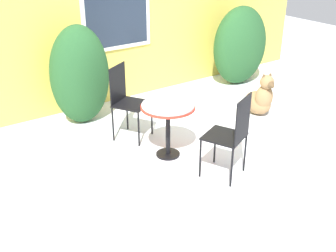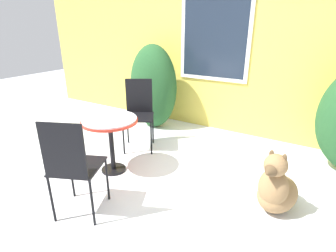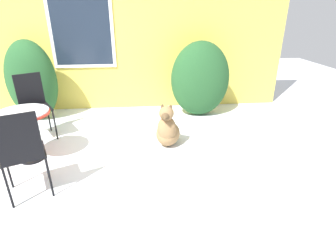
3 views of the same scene
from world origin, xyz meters
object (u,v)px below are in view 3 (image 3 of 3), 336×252
patio_table (23,120)px  patio_chair_far_side (22,151)px  dog (168,130)px  patio_chair_near_table (34,103)px

patio_table → patio_chair_far_side: bearing=-69.6°
patio_chair_far_side → dog: bearing=-170.4°
patio_chair_near_table → dog: 2.18m
patio_table → patio_chair_near_table: size_ratio=0.70×
patio_chair_near_table → dog: patio_chair_near_table is taller
patio_chair_near_table → patio_chair_far_side: size_ratio=1.00×
patio_chair_near_table → patio_chair_far_side: bearing=-104.8°
patio_table → patio_chair_far_side: size_ratio=0.70×
patio_chair_far_side → dog: size_ratio=1.39×
patio_table → patio_chair_far_side: (0.31, -0.82, -0.03)m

